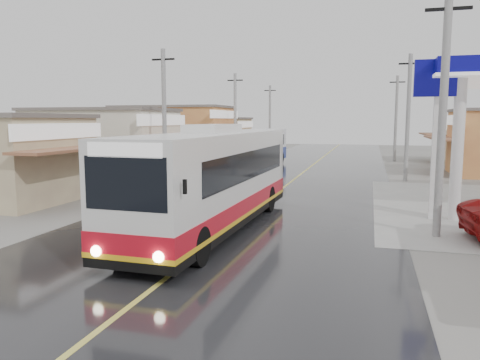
{
  "coord_description": "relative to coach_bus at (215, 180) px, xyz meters",
  "views": [
    {
      "loc": [
        4.76,
        -16.57,
        3.91
      ],
      "look_at": [
        0.12,
        0.07,
        1.69
      ],
      "focal_mm": 35.0,
      "sensor_mm": 36.0,
      "label": 1
    }
  ],
  "objects": [
    {
      "name": "ground",
      "position": [
        0.54,
        0.93,
        -1.8
      ],
      "size": [
        120.0,
        120.0,
        0.0
      ],
      "primitive_type": "plane",
      "color": "slate",
      "rests_on": "ground"
    },
    {
      "name": "road",
      "position": [
        0.54,
        15.93,
        -1.79
      ],
      "size": [
        12.0,
        90.0,
        0.02
      ],
      "primitive_type": "cube",
      "color": "black",
      "rests_on": "ground"
    },
    {
      "name": "centre_line",
      "position": [
        0.54,
        15.93,
        -1.78
      ],
      "size": [
        0.15,
        90.0,
        0.01
      ],
      "primitive_type": "cube",
      "color": "#D8CC4C",
      "rests_on": "road"
    },
    {
      "name": "shopfronts_left",
      "position": [
        -12.46,
        18.93,
        -1.8
      ],
      "size": [
        11.0,
        44.0,
        5.2
      ],
      "primitive_type": null,
      "color": "tan",
      "rests_on": "ground"
    },
    {
      "name": "utility_poles_left",
      "position": [
        -6.46,
        16.93,
        -1.8
      ],
      "size": [
        1.6,
        50.0,
        8.0
      ],
      "primitive_type": null,
      "color": "gray",
      "rests_on": "ground"
    },
    {
      "name": "utility_poles_right",
      "position": [
        7.54,
        15.93,
        -1.8
      ],
      "size": [
        1.6,
        36.0,
        8.0
      ],
      "primitive_type": null,
      "color": "gray",
      "rests_on": "ground"
    },
    {
      "name": "coach_bus",
      "position": [
        0.0,
        0.0,
        0.0
      ],
      "size": [
        3.01,
        12.05,
        3.74
      ],
      "rotation": [
        0.0,
        0.0,
        -0.03
      ],
      "color": "silver",
      "rests_on": "road"
    },
    {
      "name": "second_bus",
      "position": [
        -3.8,
        22.56,
        -0.14
      ],
      "size": [
        3.26,
        9.5,
        3.1
      ],
      "rotation": [
        0.0,
        0.0,
        -0.08
      ],
      "color": "silver",
      "rests_on": "road"
    },
    {
      "name": "cyclist",
      "position": [
        -4.02,
        5.14,
        -1.1
      ],
      "size": [
        1.27,
        2.11,
        2.15
      ],
      "rotation": [
        0.0,
        0.0,
        -0.31
      ],
      "color": "black",
      "rests_on": "ground"
    },
    {
      "name": "tricycle_near",
      "position": [
        -7.06,
        8.93,
        -0.84
      ],
      "size": [
        2.01,
        2.53,
        1.69
      ],
      "rotation": [
        0.0,
        0.0,
        -0.31
      ],
      "color": "#26262D",
      "rests_on": "ground"
    },
    {
      "name": "tyre_stack",
      "position": [
        -5.87,
        5.67,
        -1.58
      ],
      "size": [
        0.89,
        0.89,
        0.45
      ],
      "color": "black",
      "rests_on": "ground"
    }
  ]
}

